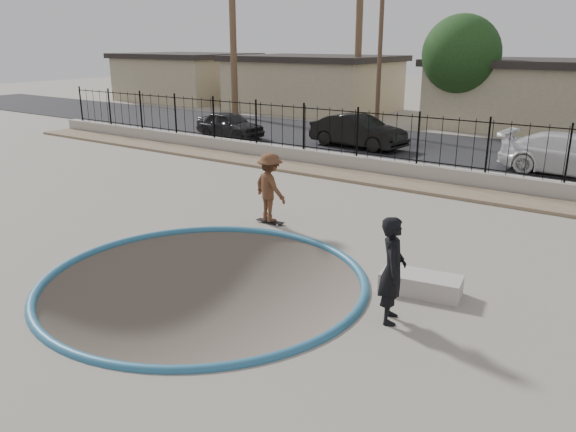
# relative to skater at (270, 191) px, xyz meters

# --- Properties ---
(ground) EXTENTS (120.00, 120.00, 2.20)m
(ground) POSITION_rel_skater_xyz_m (1.24, 9.00, -2.05)
(ground) COLOR gray
(ground) RESTS_ON ground
(bowl_pit) EXTENTS (6.84, 6.84, 1.80)m
(bowl_pit) POSITION_rel_skater_xyz_m (1.24, -4.00, -0.95)
(bowl_pit) COLOR #4F463D
(bowl_pit) RESTS_ON ground
(coping_ring) EXTENTS (7.04, 7.04, 0.20)m
(coping_ring) POSITION_rel_skater_xyz_m (1.24, -4.00, -0.95)
(coping_ring) COLOR #286183
(coping_ring) RESTS_ON ground
(rock_strip) EXTENTS (42.00, 1.60, 0.11)m
(rock_strip) POSITION_rel_skater_xyz_m (1.24, 6.20, -0.90)
(rock_strip) COLOR #8D785C
(rock_strip) RESTS_ON ground
(retaining_wall) EXTENTS (42.00, 0.45, 0.60)m
(retaining_wall) POSITION_rel_skater_xyz_m (1.24, 7.30, -0.65)
(retaining_wall) COLOR #A19A8D
(retaining_wall) RESTS_ON ground
(fence) EXTENTS (40.00, 0.04, 1.80)m
(fence) POSITION_rel_skater_xyz_m (1.24, 7.30, 0.55)
(fence) COLOR black
(fence) RESTS_ON retaining_wall
(street) EXTENTS (90.00, 8.00, 0.04)m
(street) POSITION_rel_skater_xyz_m (1.24, 14.00, -0.94)
(street) COLOR black
(street) RESTS_ON ground
(house_west_far) EXTENTS (10.60, 8.60, 3.90)m
(house_west_far) POSITION_rel_skater_xyz_m (-26.76, 23.50, 1.02)
(house_west_far) COLOR tan
(house_west_far) RESTS_ON ground
(house_west) EXTENTS (11.60, 8.60, 3.90)m
(house_west) POSITION_rel_skater_xyz_m (-13.76, 23.50, 1.02)
(house_west) COLOR tan
(house_west) RESTS_ON ground
(house_center) EXTENTS (10.60, 8.60, 3.90)m
(house_center) POSITION_rel_skater_xyz_m (1.24, 23.50, 1.02)
(house_center) COLOR tan
(house_center) RESTS_ON ground
(palm_mid) EXTENTS (2.30, 2.30, 9.30)m
(palm_mid) POSITION_rel_skater_xyz_m (-8.76, 21.00, 5.73)
(palm_mid) COLOR brown
(palm_mid) RESTS_ON ground
(utility_pole_left) EXTENTS (1.70, 0.24, 9.00)m
(utility_pole_left) POSITION_rel_skater_xyz_m (-4.76, 16.00, 3.75)
(utility_pole_left) COLOR #473323
(utility_pole_left) RESTS_ON ground
(street_tree_left) EXTENTS (4.32, 4.32, 6.36)m
(street_tree_left) POSITION_rel_skater_xyz_m (-1.76, 20.00, 3.23)
(street_tree_left) COLOR #473323
(street_tree_left) RESTS_ON ground
(skater) EXTENTS (1.39, 1.06, 1.91)m
(skater) POSITION_rel_skater_xyz_m (0.00, 0.00, 0.00)
(skater) COLOR brown
(skater) RESTS_ON ground
(skateboard) EXTENTS (0.85, 0.26, 0.07)m
(skateboard) POSITION_rel_skater_xyz_m (-0.00, 0.00, -0.90)
(skateboard) COLOR black
(skateboard) RESTS_ON ground
(videographer) EXTENTS (0.72, 0.85, 1.99)m
(videographer) POSITION_rel_skater_xyz_m (5.24, -3.31, 0.04)
(videographer) COLOR black
(videographer) RESTS_ON ground
(concrete_ledge) EXTENTS (1.70, 0.97, 0.40)m
(concrete_ledge) POSITION_rel_skater_xyz_m (5.24, -1.88, -0.75)
(concrete_ledge) COLOR #B2A69D
(concrete_ledge) RESTS_ON ground
(car_a) EXTENTS (4.03, 1.83, 1.34)m
(car_a) POSITION_rel_skater_xyz_m (-10.48, 10.40, -0.25)
(car_a) COLOR black
(car_a) RESTS_ON street
(car_b) EXTENTS (4.82, 2.06, 1.55)m
(car_b) POSITION_rel_skater_xyz_m (-3.58, 11.69, -0.15)
(car_b) COLOR black
(car_b) RESTS_ON street
(car_c) EXTENTS (5.37, 2.37, 1.53)m
(car_c) POSITION_rel_skater_xyz_m (5.82, 11.27, -0.15)
(car_c) COLOR white
(car_c) RESTS_ON street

